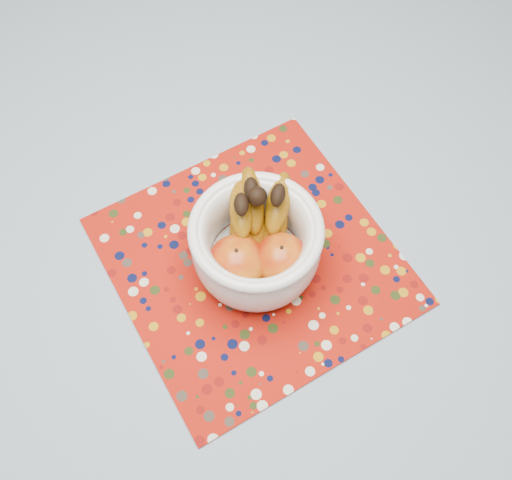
# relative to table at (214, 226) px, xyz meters

# --- Properties ---
(table) EXTENTS (1.20, 1.20, 0.75)m
(table) POSITION_rel_table_xyz_m (0.00, 0.00, 0.00)
(table) COLOR brown
(table) RESTS_ON ground
(tablecloth) EXTENTS (1.32, 1.32, 0.01)m
(tablecloth) POSITION_rel_table_xyz_m (0.00, 0.00, 0.08)
(tablecloth) COLOR slate
(tablecloth) RESTS_ON table
(placemat) EXTENTS (0.54, 0.54, 0.00)m
(placemat) POSITION_rel_table_xyz_m (0.07, -0.11, 0.09)
(placemat) COLOR #9C1208
(placemat) RESTS_ON tablecloth
(fruit_bowl) EXTENTS (0.19, 0.20, 0.15)m
(fruit_bowl) POSITION_rel_table_xyz_m (0.07, -0.11, 0.16)
(fruit_bowl) COLOR white
(fruit_bowl) RESTS_ON placemat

